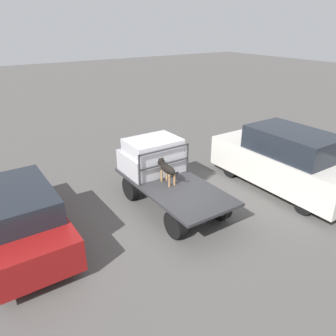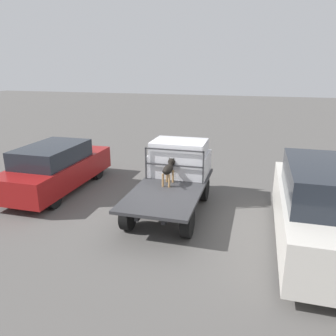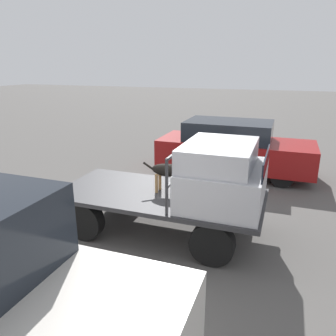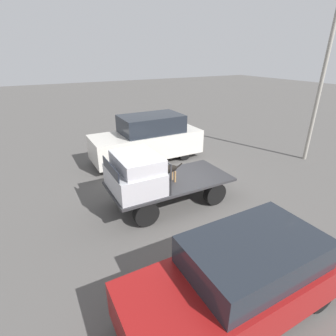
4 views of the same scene
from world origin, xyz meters
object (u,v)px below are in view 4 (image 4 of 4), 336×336
flatbed_truck (170,186)px  dog (165,170)px  parked_pickup_far (148,139)px  light_pole_near (326,61)px  parked_sedan (244,277)px

flatbed_truck → dog: size_ratio=3.71×
dog → parked_pickup_far: parked_pickup_far is taller
light_pole_near → parked_sedan: bearing=28.9°
flatbed_truck → parked_sedan: parked_sedan is taller
dog → flatbed_truck: bearing=-140.2°
parked_pickup_far → parked_sedan: bearing=68.5°
dog → parked_pickup_far: bearing=-88.3°
light_pole_near → flatbed_truck: bearing=3.1°
parked_sedan → light_pole_near: bearing=-157.8°
dog → parked_pickup_far: 4.03m
flatbed_truck → parked_sedan: (0.74, 4.09, 0.22)m
dog → parked_sedan: parked_sedan is taller
flatbed_truck → dog: (0.23, 0.09, 0.67)m
parked_sedan → parked_pickup_far: bearing=-108.8°
parked_sedan → light_pole_near: size_ratio=0.65×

